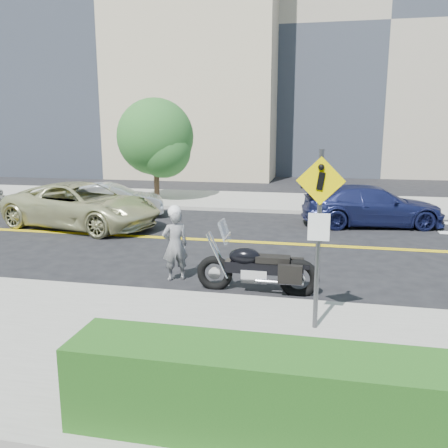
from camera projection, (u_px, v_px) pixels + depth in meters
name	position (u px, v px, depth m)	size (l,w,h in m)	color
ground_plane	(184.00, 239.00, 14.96)	(120.00, 120.00, 0.00)	black
sidewalk_near	(52.00, 339.00, 7.76)	(60.00, 5.00, 0.15)	#9E9B91
sidewalk_far	(229.00, 200.00, 22.13)	(60.00, 5.00, 0.15)	#9E9B91
building_left	(136.00, 3.00, 35.48)	(22.00, 14.00, 25.00)	tan
building_mid	(379.00, 39.00, 36.22)	(18.00, 14.00, 20.00)	#A39984
pedestrian_sign	(319.00, 223.00, 7.67)	(0.78, 0.08, 3.00)	#4C4C51
motorcyclist	(175.00, 243.00, 10.84)	(0.72, 0.65, 1.75)	#BABBC0
motorcycle	(258.00, 257.00, 10.05)	(2.53, 0.77, 1.54)	black
suv	(82.00, 205.00, 16.49)	(2.59, 5.62, 1.56)	beige
parked_car_silver	(112.00, 201.00, 18.37)	(1.38, 3.95, 1.30)	#B4B8BD
parked_car_blue	(372.00, 206.00, 16.79)	(2.00, 4.92, 1.43)	navy
tree_far_a	(155.00, 137.00, 21.45)	(3.46, 3.46, 4.73)	#382619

